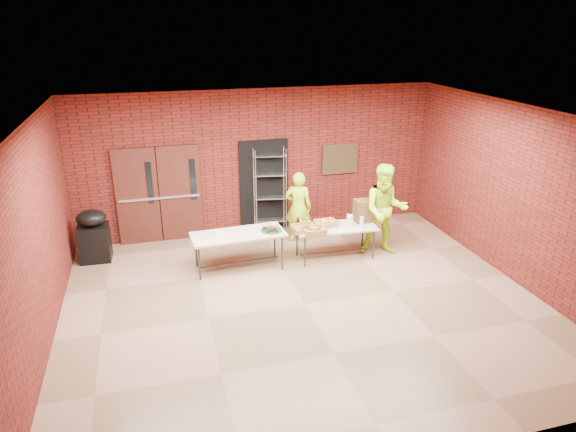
{
  "coord_description": "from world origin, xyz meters",
  "views": [
    {
      "loc": [
        -2.32,
        -7.28,
        4.58
      ],
      "look_at": [
        0.09,
        1.4,
        1.09
      ],
      "focal_mm": 32.0,
      "sensor_mm": 36.0,
      "label": 1
    }
  ],
  "objects_px": {
    "coffee_dispenser": "(363,211)",
    "volunteer_man": "(385,210)",
    "table_left": "(238,237)",
    "wire_rack": "(270,191)",
    "covered_grill": "(94,236)",
    "table_right": "(335,229)",
    "volunteer_woman": "(298,207)"
  },
  "relations": [
    {
      "from": "table_right",
      "to": "covered_grill",
      "type": "distance_m",
      "value": 4.83
    },
    {
      "from": "covered_grill",
      "to": "volunteer_woman",
      "type": "height_order",
      "value": "volunteer_woman"
    },
    {
      "from": "covered_grill",
      "to": "volunteer_man",
      "type": "relative_size",
      "value": 0.56
    },
    {
      "from": "volunteer_man",
      "to": "coffee_dispenser",
      "type": "bearing_deg",
      "value": 167.33
    },
    {
      "from": "coffee_dispenser",
      "to": "volunteer_woman",
      "type": "distance_m",
      "value": 1.42
    },
    {
      "from": "covered_grill",
      "to": "volunteer_woman",
      "type": "xyz_separation_m",
      "value": [
        4.2,
        -0.18,
        0.25
      ]
    },
    {
      "from": "table_right",
      "to": "table_left",
      "type": "bearing_deg",
      "value": -177.44
    },
    {
      "from": "table_left",
      "to": "coffee_dispenser",
      "type": "distance_m",
      "value": 2.63
    },
    {
      "from": "coffee_dispenser",
      "to": "volunteer_man",
      "type": "xyz_separation_m",
      "value": [
        0.39,
        -0.21,
        0.05
      ]
    },
    {
      "from": "wire_rack",
      "to": "coffee_dispenser",
      "type": "bearing_deg",
      "value": -34.06
    },
    {
      "from": "table_left",
      "to": "coffee_dispenser",
      "type": "relative_size",
      "value": 3.95
    },
    {
      "from": "volunteer_woman",
      "to": "coffee_dispenser",
      "type": "bearing_deg",
      "value": 165.42
    },
    {
      "from": "table_right",
      "to": "wire_rack",
      "type": "bearing_deg",
      "value": 122.23
    },
    {
      "from": "covered_grill",
      "to": "volunteer_man",
      "type": "xyz_separation_m",
      "value": [
        5.72,
        -1.23,
        0.42
      ]
    },
    {
      "from": "wire_rack",
      "to": "table_right",
      "type": "relative_size",
      "value": 1.16
    },
    {
      "from": "table_left",
      "to": "covered_grill",
      "type": "xyz_separation_m",
      "value": [
        -2.72,
        1.13,
        -0.14
      ]
    },
    {
      "from": "table_right",
      "to": "coffee_dispenser",
      "type": "xyz_separation_m",
      "value": [
        0.64,
        0.13,
        0.29
      ]
    },
    {
      "from": "table_left",
      "to": "coffee_dispenser",
      "type": "bearing_deg",
      "value": -0.59
    },
    {
      "from": "covered_grill",
      "to": "volunteer_man",
      "type": "distance_m",
      "value": 5.86
    },
    {
      "from": "wire_rack",
      "to": "volunteer_man",
      "type": "height_order",
      "value": "wire_rack"
    },
    {
      "from": "table_left",
      "to": "table_right",
      "type": "height_order",
      "value": "table_left"
    },
    {
      "from": "wire_rack",
      "to": "volunteer_man",
      "type": "distance_m",
      "value": 2.64
    },
    {
      "from": "coffee_dispenser",
      "to": "table_left",
      "type": "bearing_deg",
      "value": -177.7
    },
    {
      "from": "wire_rack",
      "to": "covered_grill",
      "type": "height_order",
      "value": "wire_rack"
    },
    {
      "from": "coffee_dispenser",
      "to": "table_right",
      "type": "bearing_deg",
      "value": -168.48
    },
    {
      "from": "covered_grill",
      "to": "table_left",
      "type": "bearing_deg",
      "value": -20.12
    },
    {
      "from": "coffee_dispenser",
      "to": "covered_grill",
      "type": "height_order",
      "value": "coffee_dispenser"
    },
    {
      "from": "table_left",
      "to": "volunteer_woman",
      "type": "distance_m",
      "value": 1.77
    },
    {
      "from": "coffee_dispenser",
      "to": "covered_grill",
      "type": "xyz_separation_m",
      "value": [
        -5.33,
        1.03,
        -0.36
      ]
    },
    {
      "from": "table_left",
      "to": "covered_grill",
      "type": "distance_m",
      "value": 2.95
    },
    {
      "from": "wire_rack",
      "to": "volunteer_man",
      "type": "bearing_deg",
      "value": -31.36
    },
    {
      "from": "wire_rack",
      "to": "covered_grill",
      "type": "bearing_deg",
      "value": -161.26
    }
  ]
}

